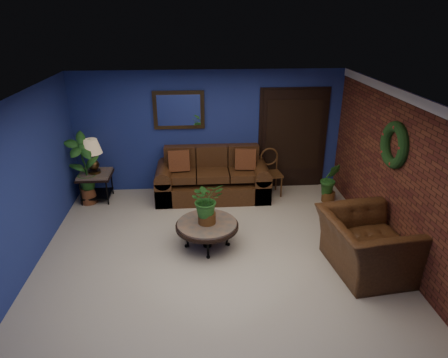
{
  "coord_description": "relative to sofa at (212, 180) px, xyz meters",
  "views": [
    {
      "loc": [
        -0.27,
        -5.44,
        3.58
      ],
      "look_at": [
        0.17,
        0.55,
        1.01
      ],
      "focal_mm": 32.0,
      "sensor_mm": 36.0,
      "label": 1
    }
  ],
  "objects": [
    {
      "name": "floor",
      "position": [
        -0.04,
        -2.09,
        -0.33
      ],
      "size": [
        5.5,
        5.5,
        0.0
      ],
      "primitive_type": "plane",
      "color": "beige",
      "rests_on": "ground"
    },
    {
      "name": "wall_back",
      "position": [
        -0.04,
        0.41,
        0.92
      ],
      "size": [
        5.5,
        0.04,
        2.5
      ],
      "primitive_type": "cube",
      "color": "navy",
      "rests_on": "ground"
    },
    {
      "name": "wall_left",
      "position": [
        -2.79,
        -2.09,
        0.92
      ],
      "size": [
        0.04,
        5.0,
        2.5
      ],
      "primitive_type": "cube",
      "color": "navy",
      "rests_on": "ground"
    },
    {
      "name": "wall_right_brick",
      "position": [
        2.71,
        -2.09,
        0.92
      ],
      "size": [
        0.04,
        5.0,
        2.5
      ],
      "primitive_type": "cube",
      "color": "#612C1B",
      "rests_on": "ground"
    },
    {
      "name": "ceiling",
      "position": [
        -0.04,
        -2.09,
        2.17
      ],
      "size": [
        5.5,
        5.0,
        0.02
      ],
      "primitive_type": "cube",
      "color": "white",
      "rests_on": "wall_back"
    },
    {
      "name": "crown_molding",
      "position": [
        2.68,
        -2.09,
        2.1
      ],
      "size": [
        0.03,
        5.0,
        0.14
      ],
      "primitive_type": "cube",
      "color": "white",
      "rests_on": "wall_right_brick"
    },
    {
      "name": "wall_mirror",
      "position": [
        -0.64,
        0.37,
        1.39
      ],
      "size": [
        1.02,
        0.06,
        0.77
      ],
      "primitive_type": "cube",
      "color": "#473218",
      "rests_on": "wall_back"
    },
    {
      "name": "closet_door",
      "position": [
        1.71,
        0.38,
        0.72
      ],
      "size": [
        1.44,
        0.06,
        2.18
      ],
      "primitive_type": "cube",
      "color": "black",
      "rests_on": "wall_back"
    },
    {
      "name": "wreath",
      "position": [
        2.65,
        -2.04,
        1.37
      ],
      "size": [
        0.16,
        0.72,
        0.72
      ],
      "primitive_type": "torus",
      "rotation": [
        0.0,
        1.57,
        0.0
      ],
      "color": "black",
      "rests_on": "wall_right_brick"
    },
    {
      "name": "sofa",
      "position": [
        0.0,
        0.0,
        0.0
      ],
      "size": [
        2.27,
        0.98,
        1.02
      ],
      "color": "#4B2C15",
      "rests_on": "ground"
    },
    {
      "name": "coffee_table",
      "position": [
        -0.17,
        -1.94,
        0.04
      ],
      "size": [
        1.01,
        1.01,
        0.43
      ],
      "rotation": [
        0.0,
        0.0,
        0.3
      ],
      "color": "#544F49",
      "rests_on": "ground"
    },
    {
      "name": "end_table",
      "position": [
        -2.34,
        -0.04,
        0.11
      ],
      "size": [
        0.64,
        0.64,
        0.59
      ],
      "color": "#544F49",
      "rests_on": "ground"
    },
    {
      "name": "table_lamp",
      "position": [
        -2.34,
        -0.04,
        0.68
      ],
      "size": [
        0.4,
        0.4,
        0.67
      ],
      "color": "#473218",
      "rests_on": "end_table"
    },
    {
      "name": "side_chair",
      "position": [
        1.2,
        0.03,
        0.21
      ],
      "size": [
        0.46,
        0.46,
        0.96
      ],
      "rotation": [
        0.0,
        0.0,
        0.12
      ],
      "color": "#543418",
      "rests_on": "ground"
    },
    {
      "name": "armchair",
      "position": [
        2.11,
        -2.73,
        0.09
      ],
      "size": [
        1.29,
        1.43,
        0.85
      ],
      "primitive_type": "imported",
      "rotation": [
        0.0,
        0.0,
        1.69
      ],
      "color": "#4B2C15",
      "rests_on": "ground"
    },
    {
      "name": "coffee_plant",
      "position": [
        -0.17,
        -1.94,
        0.49
      ],
      "size": [
        0.63,
        0.58,
        0.7
      ],
      "color": "brown",
      "rests_on": "coffee_table"
    },
    {
      "name": "floor_plant",
      "position": [
        2.31,
        -0.45,
        0.09
      ],
      "size": [
        0.39,
        0.32,
        0.82
      ],
      "color": "brown",
      "rests_on": "ground"
    },
    {
      "name": "tall_plant",
      "position": [
        -2.49,
        -0.16,
        0.44
      ],
      "size": [
        0.73,
        0.59,
        1.44
      ],
      "color": "brown",
      "rests_on": "ground"
    }
  ]
}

